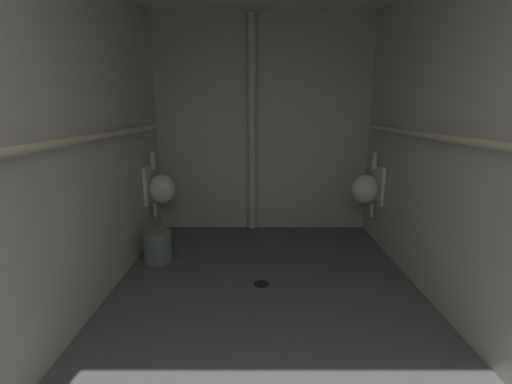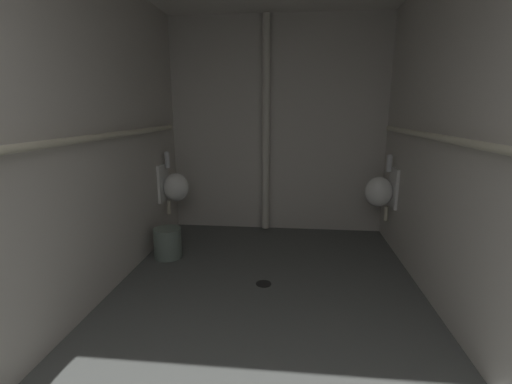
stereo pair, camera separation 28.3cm
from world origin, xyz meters
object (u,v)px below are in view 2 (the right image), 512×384
(urinal_right_mid, at_px, (381,191))
(floor_drain, at_px, (264,283))
(urinal_left_mid, at_px, (174,186))
(standpipe_back_wall, at_px, (266,127))
(waste_bin, at_px, (168,243))

(urinal_right_mid, relative_size, floor_drain, 5.39)
(urinal_left_mid, bearing_deg, urinal_right_mid, 0.03)
(standpipe_back_wall, bearing_deg, urinal_left_mid, -157.50)
(urinal_right_mid, xyz_separation_m, standpipe_back_wall, (-1.33, 0.43, 0.67))
(urinal_right_mid, bearing_deg, standpipe_back_wall, 161.85)
(urinal_left_mid, bearing_deg, floor_drain, -42.70)
(floor_drain, distance_m, waste_bin, 1.18)
(urinal_left_mid, distance_m, waste_bin, 0.76)
(urinal_left_mid, height_order, waste_bin, urinal_left_mid)
(standpipe_back_wall, height_order, waste_bin, standpipe_back_wall)
(urinal_left_mid, relative_size, waste_bin, 2.37)
(urinal_left_mid, height_order, floor_drain, urinal_left_mid)
(urinal_right_mid, height_order, standpipe_back_wall, standpipe_back_wall)
(floor_drain, relative_size, waste_bin, 0.44)
(urinal_left_mid, relative_size, floor_drain, 5.39)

